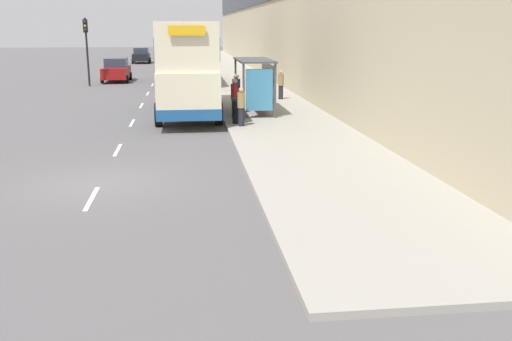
# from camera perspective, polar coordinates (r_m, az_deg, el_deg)

# --- Properties ---
(ground_plane) EXTENTS (220.00, 220.00, 0.00)m
(ground_plane) POSITION_cam_1_polar(r_m,az_deg,el_deg) (15.88, -15.34, -1.24)
(ground_plane) COLOR #5B595B
(pavement) EXTENTS (5.00, 93.00, 0.14)m
(pavement) POSITION_cam_1_polar(r_m,az_deg,el_deg) (53.98, -2.68, 9.87)
(pavement) COLOR #A39E93
(pavement) RESTS_ON ground_plane
(lane_mark_0) EXTENTS (0.12, 2.00, 0.01)m
(lane_mark_0) POSITION_cam_1_polar(r_m,az_deg,el_deg) (14.52, -16.11, -2.71)
(lane_mark_0) COLOR silver
(lane_mark_0) RESTS_ON ground_plane
(lane_mark_1) EXTENTS (0.12, 2.00, 0.01)m
(lane_mark_1) POSITION_cam_1_polar(r_m,az_deg,el_deg) (20.02, -13.67, 2.01)
(lane_mark_1) COLOR silver
(lane_mark_1) RESTS_ON ground_plane
(lane_mark_2) EXTENTS (0.12, 2.00, 0.01)m
(lane_mark_2) POSITION_cam_1_polar(r_m,az_deg,el_deg) (25.62, -12.28, 4.68)
(lane_mark_2) COLOR silver
(lane_mark_2) RESTS_ON ground_plane
(lane_mark_3) EXTENTS (0.12, 2.00, 0.01)m
(lane_mark_3) POSITION_cam_1_polar(r_m,az_deg,el_deg) (31.27, -11.39, 6.39)
(lane_mark_3) COLOR silver
(lane_mark_3) RESTS_ON ground_plane
(lane_mark_4) EXTENTS (0.12, 2.00, 0.01)m
(lane_mark_4) POSITION_cam_1_polar(r_m,az_deg,el_deg) (36.94, -10.77, 7.57)
(lane_mark_4) COLOR silver
(lane_mark_4) RESTS_ON ground_plane
(lane_mark_5) EXTENTS (0.12, 2.00, 0.01)m
(lane_mark_5) POSITION_cam_1_polar(r_m,az_deg,el_deg) (42.63, -10.31, 8.44)
(lane_mark_5) COLOR silver
(lane_mark_5) RESTS_ON ground_plane
(lane_mark_6) EXTENTS (0.12, 2.00, 0.01)m
(lane_mark_6) POSITION_cam_1_polar(r_m,az_deg,el_deg) (48.32, -9.96, 9.10)
(lane_mark_6) COLOR silver
(lane_mark_6) RESTS_ON ground_plane
(lane_mark_7) EXTENTS (0.12, 2.00, 0.01)m
(lane_mark_7) POSITION_cam_1_polar(r_m,az_deg,el_deg) (54.03, -9.68, 9.62)
(lane_mark_7) COLOR silver
(lane_mark_7) RESTS_ON ground_plane
(lane_mark_8) EXTENTS (0.12, 2.00, 0.01)m
(lane_mark_8) POSITION_cam_1_polar(r_m,az_deg,el_deg) (59.73, -9.45, 10.04)
(lane_mark_8) COLOR silver
(lane_mark_8) RESTS_ON ground_plane
(bus_shelter) EXTENTS (1.60, 4.20, 2.48)m
(bus_shelter) POSITION_cam_1_polar(r_m,az_deg,el_deg) (26.91, 0.26, 9.45)
(bus_shelter) COLOR #4C4C51
(bus_shelter) RESTS_ON ground_plane
(double_decker_bus_near) EXTENTS (2.85, 10.24, 4.30)m
(double_decker_bus_near) POSITION_cam_1_polar(r_m,az_deg,el_deg) (27.41, -6.90, 10.29)
(double_decker_bus_near) COLOR beige
(double_decker_bus_near) RESTS_ON ground_plane
(double_decker_bus_ahead) EXTENTS (2.85, 11.22, 4.30)m
(double_decker_bus_ahead) POSITION_cam_1_polar(r_m,az_deg,el_deg) (42.72, -6.82, 11.64)
(double_decker_bus_ahead) COLOR beige
(double_decker_bus_ahead) RESTS_ON ground_plane
(car_0) EXTENTS (2.07, 4.02, 1.84)m
(car_0) POSITION_cam_1_polar(r_m,az_deg,el_deg) (80.49, -7.23, 11.77)
(car_0) COLOR #4C5156
(car_0) RESTS_ON ground_plane
(car_1) EXTENTS (2.03, 4.17, 1.76)m
(car_1) POSITION_cam_1_polar(r_m,az_deg,el_deg) (69.11, -11.40, 11.21)
(car_1) COLOR black
(car_1) RESTS_ON ground_plane
(car_2) EXTENTS (1.90, 4.33, 1.78)m
(car_2) POSITION_cam_1_polar(r_m,az_deg,el_deg) (55.82, -7.75, 10.73)
(car_2) COLOR black
(car_2) RESTS_ON ground_plane
(car_3) EXTENTS (2.03, 4.56, 1.78)m
(car_3) POSITION_cam_1_polar(r_m,az_deg,el_deg) (45.84, -13.79, 9.74)
(car_3) COLOR maroon
(car_3) RESTS_ON ground_plane
(pedestrian_at_shelter) EXTENTS (0.32, 0.32, 1.61)m
(pedestrian_at_shelter) POSITION_cam_1_polar(r_m,az_deg,el_deg) (32.31, 2.50, 8.60)
(pedestrian_at_shelter) COLOR #23232D
(pedestrian_at_shelter) RESTS_ON ground_plane
(pedestrian_1) EXTENTS (0.31, 0.31, 1.57)m
(pedestrian_1) POSITION_cam_1_polar(r_m,az_deg,el_deg) (23.33, -1.49, 6.42)
(pedestrian_1) COLOR #23232D
(pedestrian_1) RESTS_ON ground_plane
(pedestrian_2) EXTENTS (0.35, 0.35, 1.74)m
(pedestrian_2) POSITION_cam_1_polar(r_m,az_deg,el_deg) (25.39, -2.13, 7.24)
(pedestrian_2) COLOR #23232D
(pedestrian_2) RESTS_ON ground_plane
(pedestrian_3) EXTENTS (0.37, 0.37, 1.85)m
(pedestrian_3) POSITION_cam_1_polar(r_m,az_deg,el_deg) (26.78, -1.98, 7.72)
(pedestrian_3) COLOR #23232D
(pedestrian_3) RESTS_ON ground_plane
(litter_bin) EXTENTS (0.55, 0.55, 1.05)m
(litter_bin) POSITION_cam_1_polar(r_m,az_deg,el_deg) (24.09, -1.77, 6.01)
(litter_bin) COLOR black
(litter_bin) RESTS_ON ground_plane
(traffic_light_far_kerb) EXTENTS (0.30, 0.32, 4.71)m
(traffic_light_far_kerb) POSITION_cam_1_polar(r_m,az_deg,el_deg) (42.48, -16.60, 12.36)
(traffic_light_far_kerb) COLOR black
(traffic_light_far_kerb) RESTS_ON ground_plane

